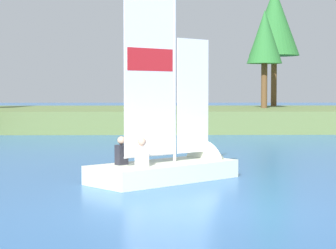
# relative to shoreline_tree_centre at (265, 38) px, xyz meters

# --- Properties ---
(ground_plane) EXTENTS (200.00, 200.00, 0.00)m
(ground_plane) POSITION_rel_shoreline_tree_centre_xyz_m (-5.95, -26.84, -5.41)
(ground_plane) COLOR #2D609E
(shore_bank) EXTENTS (80.00, 12.53, 1.19)m
(shore_bank) POSITION_rel_shoreline_tree_centre_xyz_m (-5.95, -0.10, -4.82)
(shore_bank) COLOR #5B703D
(shore_bank) RESTS_ON ground
(shoreline_tree_centre) EXTENTS (2.13, 2.13, 5.91)m
(shoreline_tree_centre) POSITION_rel_shoreline_tree_centre_xyz_m (0.00, 0.00, 0.00)
(shoreline_tree_centre) COLOR brown
(shoreline_tree_centre) RESTS_ON shore_bank
(shoreline_tree_midright) EXTENTS (3.36, 3.36, 7.95)m
(shoreline_tree_midright) POSITION_rel_shoreline_tree_centre_xyz_m (1.35, 4.22, 1.40)
(shoreline_tree_midright) COLOR brown
(shoreline_tree_midright) RESTS_ON shore_bank
(sailboat) EXTENTS (4.30, 4.03, 6.18)m
(sailboat) POSITION_rel_shoreline_tree_centre_xyz_m (-5.79, -22.38, -4.99)
(sailboat) COLOR silver
(sailboat) RESTS_ON ground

